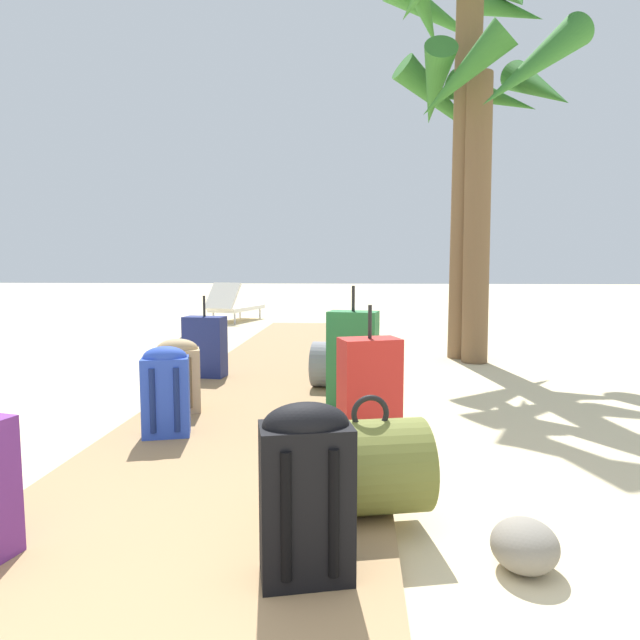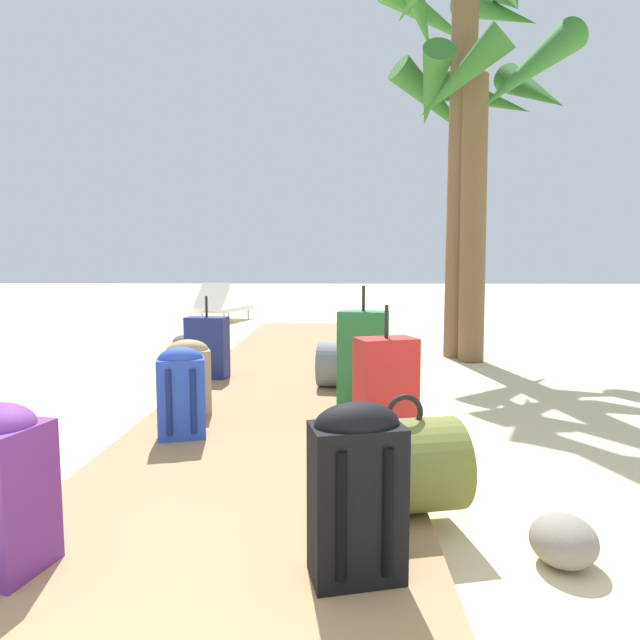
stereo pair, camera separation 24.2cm
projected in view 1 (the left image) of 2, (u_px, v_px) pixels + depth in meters
name	position (u px, v px, depth m)	size (l,w,h in m)	color
ground_plane	(273.00, 401.00, 4.53)	(60.00, 60.00, 0.00)	beige
boardwalk	(287.00, 374.00, 5.43)	(1.73, 9.11, 0.08)	#9E7A51
backpack_blue	(166.00, 389.00, 3.32)	(0.32, 0.25, 0.56)	#2847B7
duffel_bag_olive	(370.00, 466.00, 2.30)	(0.55, 0.49, 0.51)	olive
backpack_tan	(178.00, 373.00, 3.88)	(0.36, 0.28, 0.53)	tan
duffel_bag_grey	(345.00, 365.00, 4.67)	(0.60, 0.46, 0.51)	slate
backpack_orange	(361.00, 347.00, 5.16)	(0.30, 0.23, 0.53)	orange
suitcase_red	(369.00, 386.00, 3.35)	(0.42, 0.33, 0.81)	red
backpack_black	(306.00, 487.00, 1.79)	(0.34, 0.26, 0.61)	black
suitcase_navy	(205.00, 347.00, 5.11)	(0.40, 0.25, 0.77)	navy
suitcase_green	(353.00, 359.00, 4.00)	(0.39, 0.28, 0.91)	#237538
palm_tree_far_right	(470.00, 41.00, 6.24)	(2.22, 2.33, 4.79)	brown
palm_tree_near_right	(484.00, 118.00, 6.14)	(2.10, 2.29, 3.74)	brown
lounge_chair	(234.00, 305.00, 10.99)	(0.99, 1.63, 0.80)	white
rock_right_mid	(525.00, 545.00, 2.00)	(0.26, 0.25, 0.19)	gray
rock_left_mid	(189.00, 342.00, 7.37)	(0.28, 0.32, 0.20)	#5B5651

